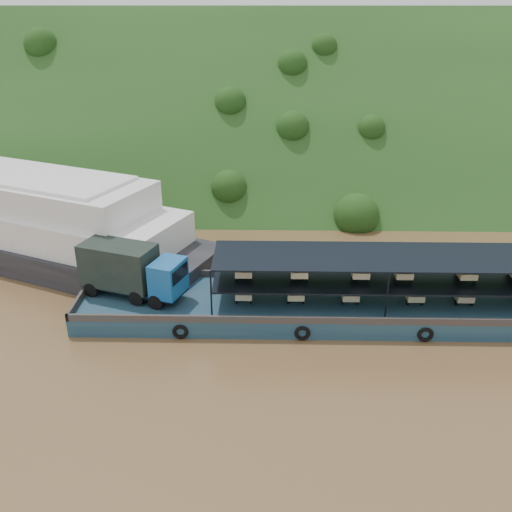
{
  "coord_description": "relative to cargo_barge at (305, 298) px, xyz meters",
  "views": [
    {
      "loc": [
        -1.17,
        -35.2,
        20.45
      ],
      "look_at": [
        -2.0,
        3.0,
        3.2
      ],
      "focal_mm": 40.0,
      "sensor_mm": 36.0,
      "label": 1
    }
  ],
  "objects": [
    {
      "name": "hillside",
      "position": [
        -1.49,
        35.76,
        -1.24
      ],
      "size": [
        140.0,
        39.6,
        39.6
      ],
      "primitive_type": "cube",
      "rotation": [
        0.79,
        0.0,
        0.0
      ],
      "color": "#193714",
      "rests_on": "ground"
    },
    {
      "name": "passenger_ferry",
      "position": [
        -24.47,
        10.47,
        1.95
      ],
      "size": [
        37.06,
        22.84,
        7.38
      ],
      "rotation": [
        0.0,
        0.0,
        -0.41
      ],
      "color": "black",
      "rests_on": "ground"
    },
    {
      "name": "cargo_barge",
      "position": [
        0.0,
        0.0,
        0.0
      ],
      "size": [
        35.11,
        7.18,
        4.97
      ],
      "color": "#16304D",
      "rests_on": "ground"
    },
    {
      "name": "ground",
      "position": [
        -1.49,
        -0.24,
        -1.24
      ],
      "size": [
        160.0,
        160.0,
        0.0
      ],
      "primitive_type": "plane",
      "color": "brown",
      "rests_on": "ground"
    }
  ]
}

